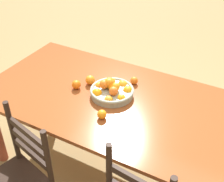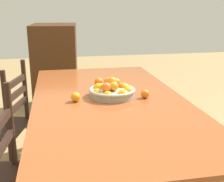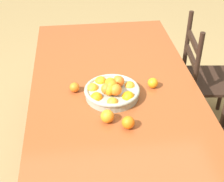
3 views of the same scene
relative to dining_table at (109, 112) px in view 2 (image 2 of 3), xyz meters
The scene contains 8 objects.
dining_table is the anchor object (origin of this frame).
chair_by_cabinet 0.87m from the dining_table, 69.33° to the left, with size 0.54×0.54×0.94m.
cabinet 2.02m from the dining_table, 10.32° to the left, with size 0.67×0.55×1.12m, color #39200E.
fruit_bowl 0.16m from the dining_table, 30.21° to the right, with size 0.33×0.33×0.14m.
orange_loose_0 0.27m from the dining_table, 94.37° to the left, with size 0.06×0.06×0.06m, color orange.
orange_loose_1 0.28m from the dining_table, 96.78° to the right, with size 0.06×0.06×0.06m, color orange.
orange_loose_2 0.36m from the dining_table, ahead, with size 0.07×0.07×0.07m, color orange.
orange_loose_3 0.32m from the dining_table, 16.42° to the right, with size 0.07×0.07×0.07m, color orange.
Camera 2 is at (-1.92, 0.35, 1.36)m, focal length 47.03 mm.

